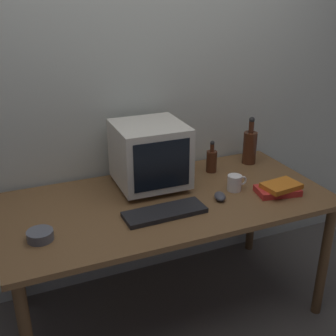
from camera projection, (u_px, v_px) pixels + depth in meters
The scene contains 11 objects.
ground_plane at pixel (168, 308), 2.59m from camera, with size 6.00×6.00×0.00m, color #56514C.
back_wall at pixel (136, 90), 2.52m from camera, with size 4.00×0.08×2.50m, color beige.
desk at pixel (168, 211), 2.33m from camera, with size 1.75×0.86×0.75m.
crt_monitor at pixel (150, 155), 2.37m from camera, with size 0.38×0.39×0.37m.
keyboard at pixel (165, 212), 2.13m from camera, with size 0.42×0.15×0.02m, color black.
computer_mouse at pixel (220, 196), 2.28m from camera, with size 0.06×0.10×0.04m, color #3F3F47.
bottle_tall at pixel (250, 146), 2.72m from camera, with size 0.09×0.09×0.31m.
bottle_short at pixel (212, 160), 2.61m from camera, with size 0.07×0.07×0.20m.
book_stack at pixel (279, 189), 2.34m from camera, with size 0.25×0.18×0.06m.
mug at pixel (235, 183), 2.38m from camera, with size 0.12×0.08×0.09m.
cd_spindle at pixel (40, 235), 1.91m from camera, with size 0.12×0.12×0.04m, color #595B66.
Camera 1 is at (-0.80, -1.89, 1.81)m, focal length 45.32 mm.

